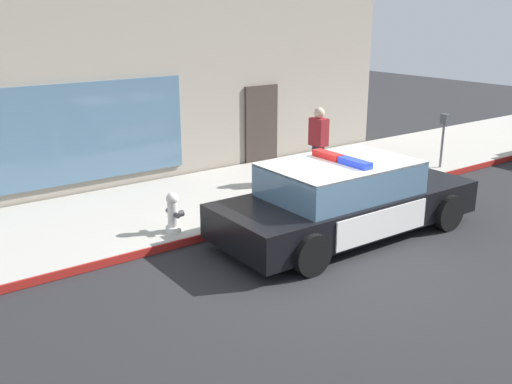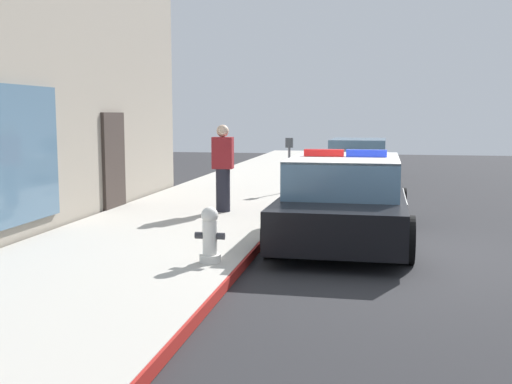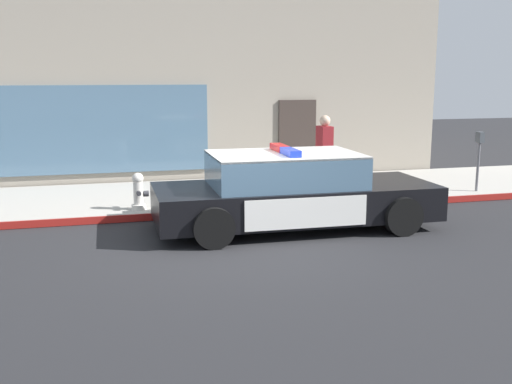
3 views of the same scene
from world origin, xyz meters
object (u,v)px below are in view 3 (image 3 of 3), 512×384
object	(u,v)px
pedestrian_on_sidewalk	(324,153)
parking_meter	(479,150)
police_cruiser	(292,191)
fire_hydrant	(139,192)

from	to	relation	value
pedestrian_on_sidewalk	parking_meter	world-z (taller)	pedestrian_on_sidewalk
parking_meter	police_cruiser	bearing A→B (deg)	-162.01
police_cruiser	fire_hydrant	bearing A→B (deg)	149.15
police_cruiser	pedestrian_on_sidewalk	size ratio (longest dim) A/B	2.95
police_cruiser	fire_hydrant	xyz separation A→B (m)	(-2.61, 1.61, -0.18)
fire_hydrant	parking_meter	size ratio (longest dim) A/B	0.54
fire_hydrant	parking_meter	world-z (taller)	parking_meter
fire_hydrant	police_cruiser	bearing A→B (deg)	-31.62
fire_hydrant	parking_meter	xyz separation A→B (m)	(7.53, -0.01, 0.58)
fire_hydrant	pedestrian_on_sidewalk	distance (m)	4.29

